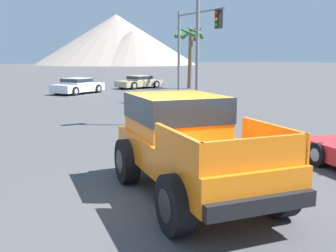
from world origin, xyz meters
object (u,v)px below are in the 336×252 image
object	(u,v)px
parked_car_white	(78,86)
traffic_light_main	(195,38)
street_lamp_post	(198,11)
orange_pickup_truck	(187,139)
parked_car_tan	(139,82)
palm_tree_short	(190,40)

from	to	relation	value
parked_car_white	traffic_light_main	size ratio (longest dim) A/B	0.83
traffic_light_main	street_lamp_post	world-z (taller)	street_lamp_post
orange_pickup_truck	parked_car_tan	xyz separation A→B (m)	(11.03, 24.92, -0.53)
traffic_light_main	parked_car_white	bearing A→B (deg)	-162.50
parked_car_tan	street_lamp_post	xyz separation A→B (m)	(-6.42, -18.48, 3.91)
traffic_light_main	street_lamp_post	distance (m)	6.43
parked_car_white	street_lamp_post	world-z (taller)	street_lamp_post
parked_car_tan	street_lamp_post	bearing A→B (deg)	146.88
parked_car_white	street_lamp_post	xyz separation A→B (m)	(-0.11, -16.10, 3.88)
orange_pickup_truck	palm_tree_short	size ratio (longest dim) A/B	0.90
orange_pickup_truck	traffic_light_main	size ratio (longest dim) A/B	0.92
parked_car_white	palm_tree_short	bearing A→B (deg)	59.88
orange_pickup_truck	parked_car_white	size ratio (longest dim) A/B	1.11
traffic_light_main	street_lamp_post	size ratio (longest dim) A/B	0.72
palm_tree_short	traffic_light_main	bearing A→B (deg)	-121.69
orange_pickup_truck	palm_tree_short	distance (m)	27.10
traffic_light_main	palm_tree_short	size ratio (longest dim) A/B	0.97
street_lamp_post	palm_tree_short	size ratio (longest dim) A/B	1.35
parked_car_white	street_lamp_post	distance (m)	16.56
orange_pickup_truck	street_lamp_post	bearing A→B (deg)	63.06
parked_car_white	traffic_light_main	bearing A→B (deg)	-12.62
parked_car_tan	palm_tree_short	world-z (taller)	palm_tree_short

